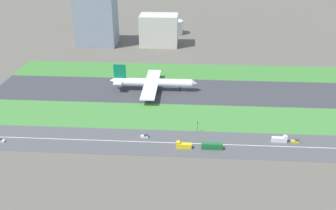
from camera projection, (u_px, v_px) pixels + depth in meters
name	position (u px, v px, depth m)	size (l,w,h in m)	color
ground_plane	(183.00, 91.00, 276.83)	(800.00, 800.00, 0.00)	#5B564C
runway	(183.00, 91.00, 276.81)	(280.00, 46.00, 0.10)	#38383D
grass_median_north	(184.00, 71.00, 313.58)	(280.00, 36.00, 0.10)	#3D7A33
grass_median_south	(181.00, 117.00, 240.04)	(280.00, 36.00, 0.10)	#427F38
highway	(179.00, 143.00, 211.33)	(280.00, 28.00, 0.10)	#4C4C4F
highway_centerline	(179.00, 143.00, 211.31)	(266.00, 0.50, 0.01)	silver
airliner	(152.00, 83.00, 275.41)	(65.00, 56.00, 19.70)	white
truck_0	(183.00, 145.00, 205.99)	(8.40, 2.50, 4.00)	yellow
car_3	(296.00, 141.00, 211.67)	(4.40, 1.80, 2.00)	yellow
car_1	(0.00, 140.00, 212.25)	(4.40, 1.80, 2.00)	silver
car_0	(145.00, 136.00, 216.57)	(4.40, 1.80, 2.00)	silver
truck_1	(280.00, 139.00, 211.85)	(8.40, 2.50, 4.00)	silver
bus_0	(212.00, 146.00, 205.03)	(11.60, 2.50, 3.50)	#19662D
traffic_light	(198.00, 126.00, 220.53)	(0.36, 0.50, 7.20)	#4C4C51
terminal_building	(96.00, 18.00, 372.24)	(39.02, 29.47, 54.60)	gray
hangar_building	(159.00, 30.00, 373.85)	(37.48, 24.26, 30.94)	beige
fuel_tank_west	(174.00, 27.00, 416.98)	(19.14, 19.14, 14.83)	silver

